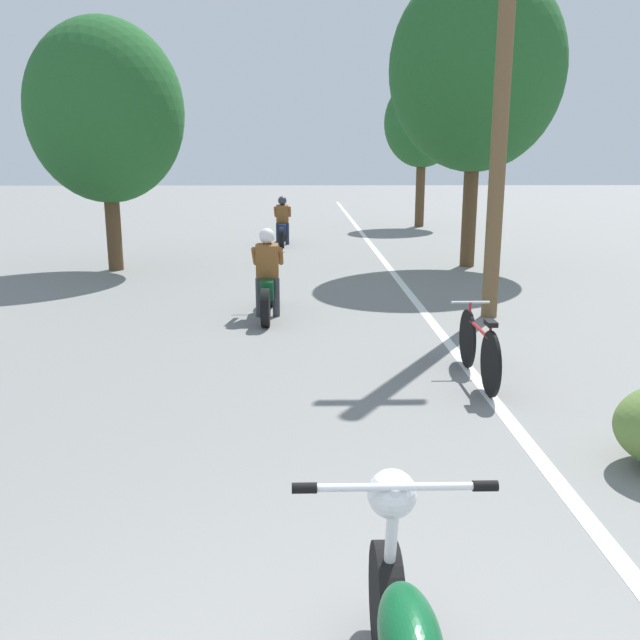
% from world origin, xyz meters
% --- Properties ---
extents(lane_stripe_edge, '(0.14, 48.00, 0.01)m').
position_xyz_m(lane_stripe_edge, '(1.87, 12.29, 0.00)').
color(lane_stripe_edge, white).
rests_on(lane_stripe_edge, ground).
extents(utility_pole, '(1.10, 0.24, 6.67)m').
position_xyz_m(utility_pole, '(2.81, 8.22, 3.43)').
color(utility_pole, brown).
rests_on(utility_pole, ground).
extents(roadside_tree_right_near, '(3.73, 3.36, 6.38)m').
position_xyz_m(roadside_tree_right_near, '(3.66, 13.22, 4.21)').
color(roadside_tree_right_near, '#513A23').
rests_on(roadside_tree_right_near, ground).
extents(roadside_tree_right_far, '(2.65, 2.39, 5.11)m').
position_xyz_m(roadside_tree_right_far, '(4.10, 22.34, 3.56)').
color(roadside_tree_right_far, '#513A23').
rests_on(roadside_tree_right_far, ground).
extents(roadside_tree_left, '(3.26, 2.93, 5.20)m').
position_xyz_m(roadside_tree_left, '(-4.15, 12.89, 3.31)').
color(roadside_tree_left, '#513A23').
rests_on(roadside_tree_left, ground).
extents(motorcycle_rider_lead, '(0.50, 1.98, 1.35)m').
position_xyz_m(motorcycle_rider_lead, '(-0.60, 8.37, 0.52)').
color(motorcycle_rider_lead, black).
rests_on(motorcycle_rider_lead, ground).
extents(motorcycle_rider_far, '(0.50, 2.11, 1.35)m').
position_xyz_m(motorcycle_rider_far, '(-0.63, 17.32, 0.52)').
color(motorcycle_rider_far, black).
rests_on(motorcycle_rider_far, ground).
extents(bicycle_parked, '(0.44, 1.68, 0.80)m').
position_xyz_m(bicycle_parked, '(1.86, 5.15, 0.37)').
color(bicycle_parked, black).
rests_on(bicycle_parked, ground).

